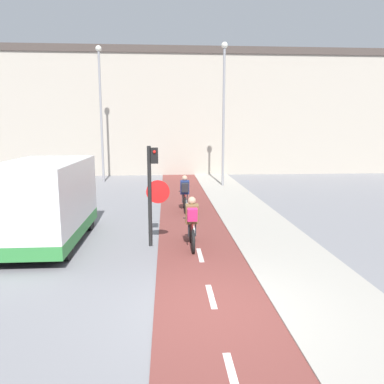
{
  "coord_description": "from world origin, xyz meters",
  "views": [
    {
      "loc": [
        -0.88,
        -6.59,
        3.4
      ],
      "look_at": [
        0.0,
        6.17,
        1.2
      ],
      "focal_mm": 35.0,
      "sensor_mm": 36.0,
      "label": 1
    }
  ],
  "objects_px": {
    "cyclist_near": "(192,224)",
    "van": "(44,204)",
    "traffic_light_pole": "(153,185)",
    "street_lamp_far": "(101,102)",
    "street_lamp_sidewalk": "(224,102)",
    "cyclist_far": "(185,194)"
  },
  "relations": [
    {
      "from": "street_lamp_sidewalk",
      "to": "cyclist_far",
      "type": "relative_size",
      "value": 4.84
    },
    {
      "from": "cyclist_near",
      "to": "cyclist_far",
      "type": "distance_m",
      "value": 4.82
    },
    {
      "from": "street_lamp_far",
      "to": "cyclist_far",
      "type": "xyz_separation_m",
      "value": [
        4.73,
        -8.8,
        -4.22
      ]
    },
    {
      "from": "street_lamp_sidewalk",
      "to": "van",
      "type": "relative_size",
      "value": 1.79
    },
    {
      "from": "cyclist_near",
      "to": "van",
      "type": "bearing_deg",
      "value": 170.59
    },
    {
      "from": "cyclist_far",
      "to": "traffic_light_pole",
      "type": "bearing_deg",
      "value": -104.02
    },
    {
      "from": "street_lamp_far",
      "to": "street_lamp_sidewalk",
      "type": "distance_m",
      "value": 7.63
    },
    {
      "from": "traffic_light_pole",
      "to": "cyclist_near",
      "type": "xyz_separation_m",
      "value": [
        1.1,
        -0.28,
        -1.09
      ]
    },
    {
      "from": "street_lamp_far",
      "to": "van",
      "type": "relative_size",
      "value": 1.83
    },
    {
      "from": "street_lamp_far",
      "to": "street_lamp_sidewalk",
      "type": "relative_size",
      "value": 1.02
    },
    {
      "from": "street_lamp_sidewalk",
      "to": "street_lamp_far",
      "type": "bearing_deg",
      "value": 163.16
    },
    {
      "from": "van",
      "to": "street_lamp_sidewalk",
      "type": "bearing_deg",
      "value": 57.21
    },
    {
      "from": "street_lamp_sidewalk",
      "to": "van",
      "type": "height_order",
      "value": "street_lamp_sidewalk"
    },
    {
      "from": "traffic_light_pole",
      "to": "street_lamp_far",
      "type": "height_order",
      "value": "street_lamp_far"
    },
    {
      "from": "street_lamp_far",
      "to": "van",
      "type": "xyz_separation_m",
      "value": [
        0.41,
        -12.91,
        -3.73
      ]
    },
    {
      "from": "street_lamp_far",
      "to": "cyclist_far",
      "type": "distance_m",
      "value": 10.85
    },
    {
      "from": "cyclist_far",
      "to": "street_lamp_far",
      "type": "bearing_deg",
      "value": 118.27
    },
    {
      "from": "traffic_light_pole",
      "to": "street_lamp_sidewalk",
      "type": "bearing_deg",
      "value": 71.6
    },
    {
      "from": "cyclist_far",
      "to": "van",
      "type": "height_order",
      "value": "van"
    },
    {
      "from": "cyclist_far",
      "to": "cyclist_near",
      "type": "bearing_deg",
      "value": -90.41
    },
    {
      "from": "street_lamp_far",
      "to": "cyclist_near",
      "type": "height_order",
      "value": "street_lamp_far"
    },
    {
      "from": "street_lamp_far",
      "to": "van",
      "type": "distance_m",
      "value": 13.45
    }
  ]
}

